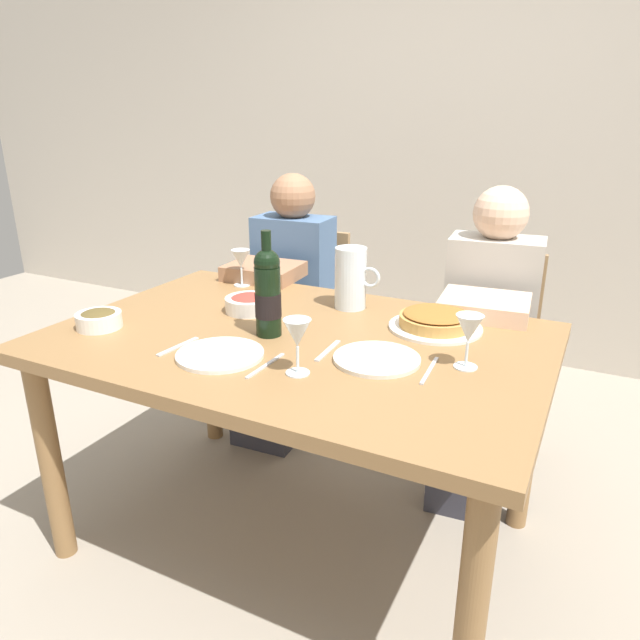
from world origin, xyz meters
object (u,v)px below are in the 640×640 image
at_px(wine_glass_centre, 297,335).
at_px(diner_left, 283,300).
at_px(baked_tart, 436,321).
at_px(dinner_plate_right_setting, 377,359).
at_px(water_pitcher, 351,282).
at_px(chair_right, 490,345).
at_px(salad_bowl, 249,303).
at_px(dinner_plate_left_setting, 220,355).
at_px(olive_bowl, 99,319).
at_px(diner_right, 485,337).
at_px(wine_glass_left_diner, 469,330).
at_px(dining_table, 296,363).
at_px(wine_glass_right_diner, 241,260).
at_px(chair_left, 306,310).
at_px(wine_bottle, 268,292).

bearing_deg(wine_glass_centre, diner_left, 122.42).
bearing_deg(baked_tart, dinner_plate_right_setting, -102.93).
relative_size(water_pitcher, chair_right, 0.25).
relative_size(salad_bowl, dinner_plate_left_setting, 0.67).
xyz_separation_m(salad_bowl, olive_bowl, (-0.34, -0.35, -0.00)).
height_order(water_pitcher, diner_right, diner_right).
bearing_deg(wine_glass_left_diner, water_pitcher, 146.20).
xyz_separation_m(olive_bowl, dinner_plate_left_setting, (0.48, -0.02, -0.02)).
relative_size(wine_glass_centre, chair_right, 0.17).
relative_size(dinner_plate_left_setting, diner_left, 0.21).
relative_size(dining_table, wine_glass_right_diner, 10.41).
height_order(chair_right, diner_right, diner_right).
relative_size(dining_table, dinner_plate_right_setting, 6.22).
height_order(baked_tart, diner_left, diner_left).
height_order(dinner_plate_right_setting, diner_left, diner_left).
distance_m(chair_left, diner_left, 0.26).
bearing_deg(wine_glass_centre, diner_right, 69.51).
distance_m(salad_bowl, wine_glass_right_diner, 0.33).
relative_size(dining_table, olive_bowl, 10.61).
height_order(dining_table, dinner_plate_right_setting, dinner_plate_right_setting).
bearing_deg(dining_table, olive_bowl, -159.60).
bearing_deg(olive_bowl, salad_bowl, 46.14).
height_order(baked_tart, chair_left, chair_left).
xyz_separation_m(baked_tart, wine_glass_left_diner, (0.16, -0.25, 0.08)).
height_order(baked_tart, wine_glass_right_diner, wine_glass_right_diner).
bearing_deg(diner_left, wine_bottle, 114.06).
bearing_deg(wine_glass_centre, chair_right, 74.49).
bearing_deg(chair_right, wine_glass_centre, 69.35).
bearing_deg(wine_glass_right_diner, baked_tart, -9.09).
bearing_deg(chair_left, wine_bottle, 108.50).
distance_m(chair_right, diner_right, 0.26).
bearing_deg(wine_glass_left_diner, baked_tart, 122.10).
distance_m(wine_glass_right_diner, dinner_plate_right_setting, 0.88).
height_order(olive_bowl, wine_glass_left_diner, wine_glass_left_diner).
height_order(water_pitcher, chair_right, water_pitcher).
bearing_deg(chair_left, chair_right, 173.37).
distance_m(wine_bottle, olive_bowl, 0.56).
distance_m(wine_glass_left_diner, diner_left, 1.21).
bearing_deg(chair_right, wine_glass_left_diner, 90.17).
bearing_deg(dinner_plate_left_setting, wine_glass_centre, -0.01).
xyz_separation_m(dinner_plate_right_setting, chair_left, (-0.75, 0.98, -0.27)).
height_order(dinner_plate_right_setting, diner_right, diner_right).
height_order(wine_bottle, diner_left, diner_left).
relative_size(baked_tart, wine_glass_left_diner, 1.97).
distance_m(wine_glass_left_diner, chair_left, 1.39).
bearing_deg(dining_table, wine_glass_left_diner, 0.24).
bearing_deg(dinner_plate_right_setting, olive_bowl, -170.19).
bearing_deg(wine_glass_left_diner, olive_bowl, -168.71).
distance_m(baked_tart, chair_left, 1.09).
distance_m(dinner_plate_left_setting, chair_right, 1.26).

